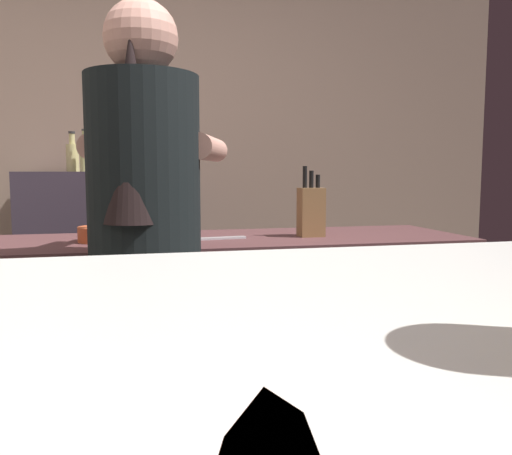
{
  "coord_description": "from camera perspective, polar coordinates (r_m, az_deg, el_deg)",
  "views": [
    {
      "loc": [
        0.06,
        -1.29,
        1.14
      ],
      "look_at": [
        0.19,
        -0.75,
        1.09
      ],
      "focal_mm": 36.46,
      "sensor_mm": 36.0,
      "label": 1
    }
  ],
  "objects": [
    {
      "name": "mixing_bowl",
      "position": [
        2.07,
        -16.16,
        -0.67
      ],
      "size": [
        0.21,
        0.21,
        0.06
      ],
      "primitive_type": "cylinder",
      "color": "#C9532B",
      "rests_on": "prep_counter"
    },
    {
      "name": "bartender",
      "position": [
        1.62,
        -12.13,
        -0.81
      ],
      "size": [
        0.5,
        0.55,
        1.65
      ],
      "rotation": [
        0.0,
        0.0,
        1.25
      ],
      "color": "#242834",
      "rests_on": "ground"
    },
    {
      "name": "prep_counter",
      "position": [
        2.2,
        -4.91,
        -12.66
      ],
      "size": [
        2.1,
        0.6,
        0.89
      ],
      "primitive_type": "cube",
      "color": "brown",
      "rests_on": "ground"
    },
    {
      "name": "pint_glass_near",
      "position": [
        0.06,
        2.73,
        -1.0
      ],
      "size": [
        0.08,
        0.08,
        0.14
      ],
      "color": "#BF782A",
      "rests_on": "bar_counter"
    },
    {
      "name": "bottle_vinegar",
      "position": [
        3.14,
        -18.26,
        7.54
      ],
      "size": [
        0.06,
        0.06,
        0.24
      ],
      "color": "#D2D482",
      "rests_on": "back_shelf"
    },
    {
      "name": "bottle_olive_oil",
      "position": [
        3.23,
        -19.48,
        7.39
      ],
      "size": [
        0.07,
        0.07,
        0.23
      ],
      "color": "#D3C982",
      "rests_on": "back_shelf"
    },
    {
      "name": "chefs_knife",
      "position": [
        2.06,
        -4.39,
        -1.19
      ],
      "size": [
        0.24,
        0.06,
        0.01
      ],
      "primitive_type": "cube",
      "rotation": [
        0.0,
        0.0,
        0.12
      ],
      "color": "silver",
      "rests_on": "prep_counter"
    },
    {
      "name": "knife_block",
      "position": [
        2.15,
        6.05,
        1.83
      ],
      "size": [
        0.1,
        0.08,
        0.29
      ],
      "color": "olive",
      "rests_on": "prep_counter"
    },
    {
      "name": "back_shelf",
      "position": [
        3.27,
        -17.27,
        -4.3
      ],
      "size": [
        0.82,
        0.36,
        1.15
      ],
      "primitive_type": "cube",
      "color": "#3A303D",
      "rests_on": "ground"
    },
    {
      "name": "wall_back",
      "position": [
        3.5,
        -14.18,
        9.14
      ],
      "size": [
        5.2,
        0.1,
        2.7
      ],
      "primitive_type": "cube",
      "color": "gray",
      "rests_on": "ground"
    }
  ]
}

